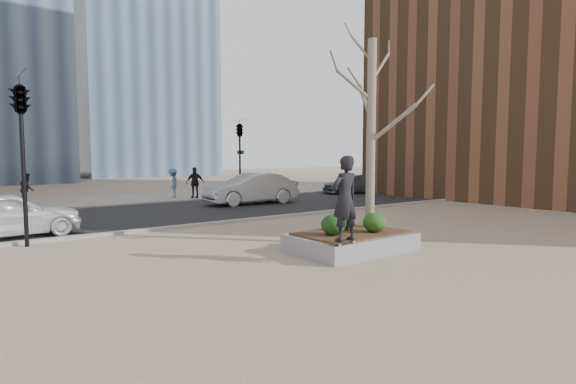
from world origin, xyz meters
TOP-DOWN VIEW (x-y plane):
  - ground at (0.00, 0.00)m, footprint 120.00×120.00m
  - street at (0.00, 10.00)m, footprint 60.00×8.00m
  - far_sidewalk at (0.00, 17.00)m, footprint 60.00×6.00m
  - planter at (1.00, 0.00)m, footprint 3.00×2.00m
  - planter_mulch at (1.00, 0.00)m, footprint 2.70×1.70m
  - sycamore_tree at (2.00, 0.30)m, footprint 2.80×2.80m
  - shrub_left at (0.32, -0.06)m, footprint 0.60×0.60m
  - shrub_middle at (1.13, 0.42)m, footprint 0.52×0.52m
  - shrub_right at (1.45, -0.37)m, footprint 0.58×0.58m
  - skateboard at (-0.10, -0.88)m, footprint 0.80×0.33m
  - skateboarder at (-0.10, -0.88)m, footprint 0.69×0.46m
  - police_car at (-5.81, 7.29)m, footprint 4.10×1.87m
  - car_silver at (4.86, 10.79)m, footprint 4.77×1.97m
  - car_third at (13.40, 12.19)m, footprint 4.37×2.80m
  - pedestrian_a at (-4.11, 16.79)m, footprint 0.67×0.82m
  - pedestrian_b at (3.05, 16.22)m, footprint 0.99×1.23m
  - pedestrian_c at (3.89, 15.13)m, footprint 1.08×0.60m
  - traffic_light_near at (-5.50, 5.60)m, footprint 0.60×2.48m
  - traffic_light_far at (6.50, 14.60)m, footprint 0.60×2.48m

SIDE VIEW (x-z plane):
  - ground at x=0.00m, z-range 0.00..0.00m
  - street at x=0.00m, z-range 0.00..0.02m
  - far_sidewalk at x=0.00m, z-range 0.00..0.02m
  - planter at x=1.00m, z-range 0.00..0.45m
  - planter_mulch at x=1.00m, z-range 0.45..0.49m
  - skateboard at x=-0.10m, z-range 0.45..0.53m
  - car_third at x=13.40m, z-range 0.02..1.20m
  - police_car at x=-5.81m, z-range 0.02..1.38m
  - shrub_middle at x=1.13m, z-range 0.49..0.94m
  - shrub_right at x=1.45m, z-range 0.49..0.99m
  - shrub_left at x=0.32m, z-range 0.49..1.00m
  - car_silver at x=4.86m, z-range 0.02..1.55m
  - pedestrian_a at x=-4.11m, z-range 0.02..1.58m
  - pedestrian_b at x=3.05m, z-range 0.02..1.69m
  - pedestrian_c at x=3.89m, z-range 0.02..1.76m
  - skateboarder at x=-0.10m, z-range 0.52..2.42m
  - traffic_light_near at x=-5.50m, z-range 0.00..4.50m
  - traffic_light_far at x=6.50m, z-range 0.00..4.50m
  - sycamore_tree at x=2.00m, z-range 0.49..7.09m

